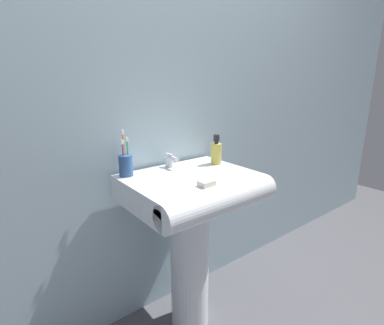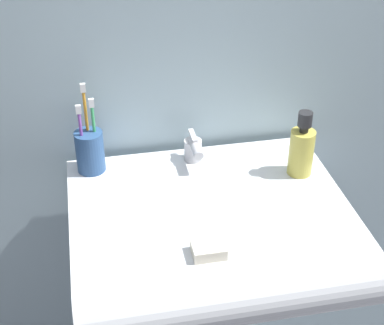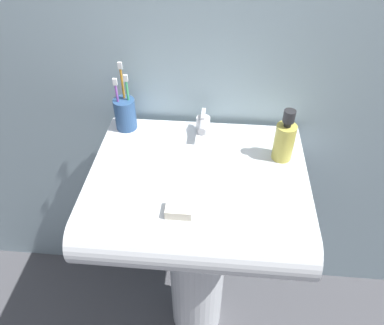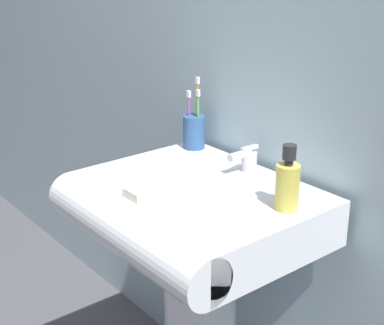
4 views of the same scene
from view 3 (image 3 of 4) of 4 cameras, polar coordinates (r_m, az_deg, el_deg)
ground_plane at (r=1.72m, az=0.69°, el=-22.16°), size 6.00×6.00×0.00m
wall_back at (r=1.09m, az=2.43°, el=23.22°), size 5.00×0.05×2.40m
sink_pedestal at (r=1.41m, az=0.81°, el=-15.56°), size 0.20×0.20×0.72m
sink_basin at (r=1.05m, az=0.82°, el=-5.05°), size 0.60×0.50×0.12m
faucet at (r=1.14m, az=1.57°, el=5.86°), size 0.04×0.10×0.07m
toothbrush_cup at (r=1.18m, az=-10.15°, el=7.45°), size 0.07×0.07×0.22m
soap_bottle at (r=1.06m, az=13.91°, el=3.38°), size 0.06×0.06×0.16m
bar_soap at (r=0.92m, az=-2.00°, el=-7.14°), size 0.06×0.05×0.02m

